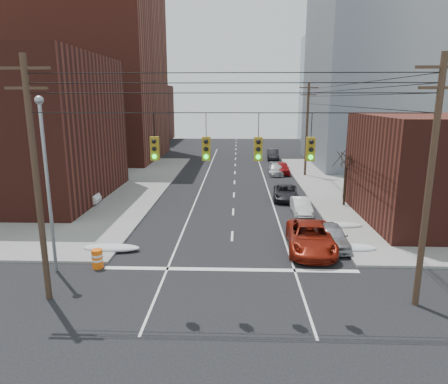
# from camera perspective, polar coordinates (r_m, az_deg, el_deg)

# --- Properties ---
(ground) EXTENTS (160.00, 160.00, 0.00)m
(ground) POSITION_cam_1_polar(r_m,az_deg,el_deg) (16.64, 0.53, -20.26)
(ground) COLOR black
(ground) RESTS_ON ground
(building_brick_tall) EXTENTS (24.00, 20.00, 30.00)m
(building_brick_tall) POSITION_cam_1_polar(r_m,az_deg,el_deg) (66.74, -20.39, 17.43)
(building_brick_tall) COLOR maroon
(building_brick_tall) RESTS_ON ground
(building_brick_far) EXTENTS (22.00, 18.00, 12.00)m
(building_brick_far) POSITION_cam_1_polar(r_m,az_deg,el_deg) (91.79, -14.97, 10.79)
(building_brick_far) COLOR #4C1E16
(building_brick_far) RESTS_ON ground
(building_office) EXTENTS (22.00, 20.00, 25.00)m
(building_office) POSITION_cam_1_polar(r_m,az_deg,el_deg) (61.89, 23.33, 15.26)
(building_office) COLOR gray
(building_office) RESTS_ON ground
(building_glass) EXTENTS (20.00, 18.00, 22.00)m
(building_glass) POSITION_cam_1_polar(r_m,az_deg,el_deg) (87.17, 18.27, 13.77)
(building_glass) COLOR gray
(building_glass) RESTS_ON ground
(utility_pole_left) EXTENTS (2.20, 0.28, 11.00)m
(utility_pole_left) POSITION_cam_1_polar(r_m,az_deg,el_deg) (19.35, -25.25, 1.84)
(utility_pole_left) COLOR #473323
(utility_pole_left) RESTS_ON ground
(utility_pole_right) EXTENTS (2.20, 0.28, 11.00)m
(utility_pole_right) POSITION_cam_1_polar(r_m,az_deg,el_deg) (19.05, 27.32, 1.47)
(utility_pole_right) COLOR #473323
(utility_pole_right) RESTS_ON ground
(utility_pole_far) EXTENTS (2.20, 0.28, 11.00)m
(utility_pole_far) POSITION_cam_1_polar(r_m,az_deg,el_deg) (48.68, 11.77, 8.94)
(utility_pole_far) COLOR #473323
(utility_pole_far) RESTS_ON ground
(traffic_signals) EXTENTS (17.00, 0.42, 2.02)m
(traffic_signals) POSITION_cam_1_polar(r_m,az_deg,el_deg) (16.96, 1.16, 6.41)
(traffic_signals) COLOR black
(traffic_signals) RESTS_ON ground
(street_light) EXTENTS (0.44, 0.44, 9.32)m
(street_light) POSITION_cam_1_polar(r_m,az_deg,el_deg) (22.47, -24.04, 2.75)
(street_light) COLOR gray
(street_light) RESTS_ON ground
(bare_tree) EXTENTS (2.09, 2.20, 4.93)m
(bare_tree) POSITION_cam_1_polar(r_m,az_deg,el_deg) (35.78, 16.93, 1.59)
(bare_tree) COLOR black
(bare_tree) RESTS_ON ground
(snow_nw) EXTENTS (3.50, 1.08, 0.42)m
(snow_nw) POSITION_cam_1_polar(r_m,az_deg,el_deg) (25.76, -15.78, -7.68)
(snow_nw) COLOR silver
(snow_nw) RESTS_ON ground
(snow_ne) EXTENTS (3.00, 1.08, 0.42)m
(snow_ne) POSITION_cam_1_polar(r_m,az_deg,el_deg) (26.01, 17.76, -7.61)
(snow_ne) COLOR silver
(snow_ne) RESTS_ON ground
(snow_east_far) EXTENTS (4.00, 1.08, 0.42)m
(snow_east_far) POSITION_cam_1_polar(r_m,az_deg,el_deg) (30.12, 15.50, -4.60)
(snow_east_far) COLOR silver
(snow_east_far) RESTS_ON ground
(red_pickup) EXTENTS (3.16, 6.16, 1.66)m
(red_pickup) POSITION_cam_1_polar(r_m,az_deg,el_deg) (25.32, 12.25, -6.35)
(red_pickup) COLOR maroon
(red_pickup) RESTS_ON ground
(parked_car_a) EXTENTS (1.71, 4.21, 1.43)m
(parked_car_a) POSITION_cam_1_polar(r_m,az_deg,el_deg) (26.22, 15.19, -6.09)
(parked_car_a) COLOR #A5A5AA
(parked_car_a) RESTS_ON ground
(parked_car_b) EXTENTS (1.38, 3.93, 1.29)m
(parked_car_b) POSITION_cam_1_polar(r_m,az_deg,el_deg) (33.07, 10.96, -1.98)
(parked_car_b) COLOR white
(parked_car_b) RESTS_ON ground
(parked_car_c) EXTENTS (2.62, 4.94, 1.32)m
(parked_car_c) POSITION_cam_1_polar(r_m,az_deg,el_deg) (37.43, 8.77, -0.09)
(parked_car_c) COLOR black
(parked_car_c) RESTS_ON ground
(parked_car_d) EXTENTS (2.09, 4.60, 1.31)m
(parked_car_d) POSITION_cam_1_polar(r_m,az_deg,el_deg) (49.84, 7.46, 3.25)
(parked_car_d) COLOR #B1B1B6
(parked_car_d) RESTS_ON ground
(parked_car_e) EXTENTS (1.82, 4.42, 1.50)m
(parked_car_e) POSITION_cam_1_polar(r_m,az_deg,el_deg) (50.15, 8.29, 3.40)
(parked_car_e) COLOR maroon
(parked_car_e) RESTS_ON ground
(parked_car_f) EXTENTS (1.82, 4.86, 1.58)m
(parked_car_f) POSITION_cam_1_polar(r_m,az_deg,el_deg) (62.16, 6.97, 5.36)
(parked_car_f) COLOR black
(parked_car_f) RESTS_ON ground
(lot_car_a) EXTENTS (4.65, 1.87, 1.50)m
(lot_car_a) POSITION_cam_1_polar(r_m,az_deg,el_deg) (37.10, -20.80, -0.55)
(lot_car_a) COLOR silver
(lot_car_a) RESTS_ON sidewalk_nw
(lot_car_b) EXTENTS (4.67, 2.41, 1.26)m
(lot_car_b) POSITION_cam_1_polar(r_m,az_deg,el_deg) (44.35, -19.46, 1.54)
(lot_car_b) COLOR silver
(lot_car_b) RESTS_ON sidewalk_nw
(lot_car_c) EXTENTS (5.31, 3.88, 1.43)m
(lot_car_c) POSITION_cam_1_polar(r_m,az_deg,el_deg) (43.63, -20.24, 1.41)
(lot_car_c) COLOR black
(lot_car_c) RESTS_ON sidewalk_nw
(lot_car_d) EXTENTS (4.19, 1.74, 1.42)m
(lot_car_d) POSITION_cam_1_polar(r_m,az_deg,el_deg) (45.09, -20.93, 1.70)
(lot_car_d) COLOR #B8B9BD
(lot_car_d) RESTS_ON sidewalk_nw
(construction_barrel) EXTENTS (0.64, 0.64, 1.07)m
(construction_barrel) POSITION_cam_1_polar(r_m,az_deg,el_deg) (23.43, -17.65, -9.04)
(construction_barrel) COLOR #FF620D
(construction_barrel) RESTS_ON ground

